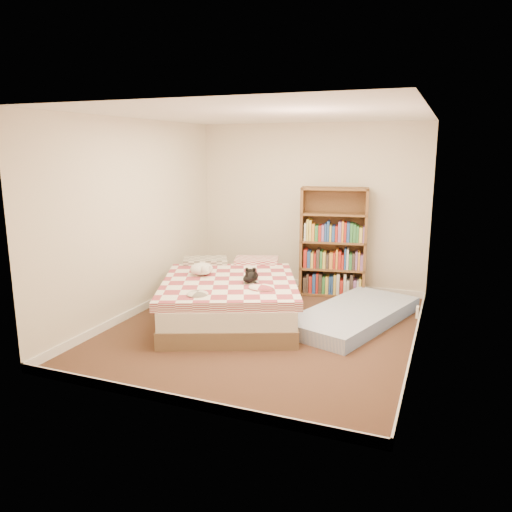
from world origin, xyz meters
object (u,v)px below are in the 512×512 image
at_px(floor_mattress, 354,315).
at_px(black_cat, 252,277).
at_px(bed, 231,296).
at_px(bookshelf, 333,256).
at_px(white_dog, 202,269).

relative_size(floor_mattress, black_cat, 3.41).
bearing_deg(floor_mattress, bed, -148.77).
distance_m(bookshelf, floor_mattress, 1.33).
bearing_deg(black_cat, bed, 137.87).
relative_size(bed, black_cat, 4.57).
bearing_deg(black_cat, bookshelf, 43.78).
distance_m(floor_mattress, white_dog, 2.01).
xyz_separation_m(floor_mattress, black_cat, (-1.18, -0.47, 0.50)).
bearing_deg(bookshelf, white_dog, -141.53).
relative_size(bed, floor_mattress, 1.34).
relative_size(bookshelf, floor_mattress, 0.80).
bearing_deg(white_dog, black_cat, -9.31).
bearing_deg(bed, floor_mattress, -9.89).
bearing_deg(white_dog, bookshelf, 42.72).
height_order(bed, bookshelf, bookshelf).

